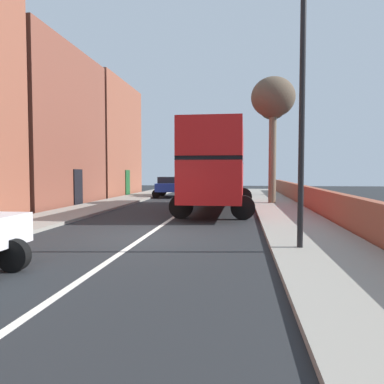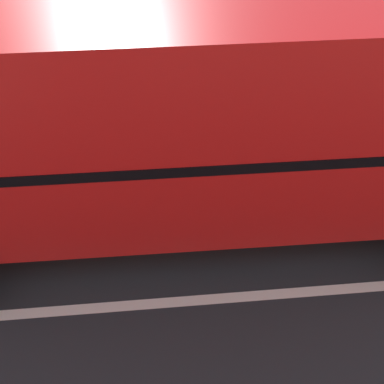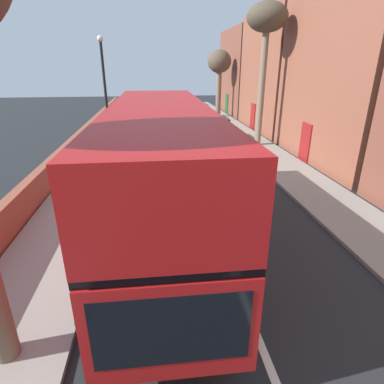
{
  "view_description": "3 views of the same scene",
  "coord_description": "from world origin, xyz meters",
  "px_view_note": "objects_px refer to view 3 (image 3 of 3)",
  "views": [
    {
      "loc": [
        2.86,
        -11.18,
        1.96
      ],
      "look_at": [
        0.87,
        4.23,
        1.12
      ],
      "focal_mm": 35.4,
      "sensor_mm": 36.0,
      "label": 1
    },
    {
      "loc": [
        -2.59,
        8.24,
        6.01
      ],
      "look_at": [
        0.55,
        7.98,
        1.99
      ],
      "focal_mm": 38.94,
      "sensor_mm": 36.0,
      "label": 2
    },
    {
      "loc": [
        1.88,
        16.21,
        5.01
      ],
      "look_at": [
        0.76,
        7.26,
        1.36
      ],
      "focal_mm": 29.34,
      "sensor_mm": 36.0,
      "label": 3
    }
  ],
  "objects_px": {
    "street_tree_left_2": "(267,25)",
    "double_decker_bus": "(161,168)",
    "parked_car_white_left_0": "(215,128)",
    "street_tree_left_0": "(219,65)",
    "parked_car_red_left_1": "(198,112)",
    "lamppost_right": "(105,90)",
    "litter_bin_right": "(109,124)"
  },
  "relations": [
    {
      "from": "double_decker_bus",
      "to": "street_tree_left_2",
      "type": "height_order",
      "value": "street_tree_left_2"
    },
    {
      "from": "parked_car_white_left_0",
      "to": "parked_car_red_left_1",
      "type": "relative_size",
      "value": 0.88
    },
    {
      "from": "litter_bin_right",
      "to": "parked_car_red_left_1",
      "type": "bearing_deg",
      "value": -151.17
    },
    {
      "from": "parked_car_red_left_1",
      "to": "lamppost_right",
      "type": "relative_size",
      "value": 0.71
    },
    {
      "from": "parked_car_white_left_0",
      "to": "parked_car_red_left_1",
      "type": "distance_m",
      "value": 8.27
    },
    {
      "from": "parked_car_white_left_0",
      "to": "litter_bin_right",
      "type": "distance_m",
      "value": 8.76
    },
    {
      "from": "double_decker_bus",
      "to": "parked_car_red_left_1",
      "type": "height_order",
      "value": "double_decker_bus"
    },
    {
      "from": "street_tree_left_2",
      "to": "double_decker_bus",
      "type": "bearing_deg",
      "value": 59.8
    },
    {
      "from": "street_tree_left_2",
      "to": "litter_bin_right",
      "type": "height_order",
      "value": "street_tree_left_2"
    },
    {
      "from": "litter_bin_right",
      "to": "double_decker_bus",
      "type": "bearing_deg",
      "value": 101.66
    },
    {
      "from": "street_tree_left_0",
      "to": "lamppost_right",
      "type": "distance_m",
      "value": 17.34
    },
    {
      "from": "parked_car_red_left_1",
      "to": "lamppost_right",
      "type": "height_order",
      "value": "lamppost_right"
    },
    {
      "from": "double_decker_bus",
      "to": "lamppost_right",
      "type": "relative_size",
      "value": 1.63
    },
    {
      "from": "street_tree_left_2",
      "to": "lamppost_right",
      "type": "distance_m",
      "value": 10.08
    },
    {
      "from": "street_tree_left_0",
      "to": "parked_car_white_left_0",
      "type": "bearing_deg",
      "value": 77.41
    },
    {
      "from": "parked_car_white_left_0",
      "to": "street_tree_left_0",
      "type": "xyz_separation_m",
      "value": [
        -2.41,
        -10.79,
        4.16
      ]
    },
    {
      "from": "double_decker_bus",
      "to": "lamppost_right",
      "type": "xyz_separation_m",
      "value": [
        2.6,
        -9.62,
        1.45
      ]
    },
    {
      "from": "parked_car_white_left_0",
      "to": "litter_bin_right",
      "type": "xyz_separation_m",
      "value": [
        7.8,
        -3.98,
        -0.22
      ]
    },
    {
      "from": "lamppost_right",
      "to": "litter_bin_right",
      "type": "xyz_separation_m",
      "value": [
        1.0,
        -7.83,
        -3.1
      ]
    },
    {
      "from": "double_decker_bus",
      "to": "litter_bin_right",
      "type": "xyz_separation_m",
      "value": [
        3.6,
        -17.44,
        -1.64
      ]
    },
    {
      "from": "street_tree_left_0",
      "to": "litter_bin_right",
      "type": "relative_size",
      "value": 5.43
    },
    {
      "from": "parked_car_white_left_0",
      "to": "street_tree_left_0",
      "type": "bearing_deg",
      "value": -102.59
    },
    {
      "from": "double_decker_bus",
      "to": "litter_bin_right",
      "type": "height_order",
      "value": "double_decker_bus"
    },
    {
      "from": "parked_car_white_left_0",
      "to": "parked_car_red_left_1",
      "type": "bearing_deg",
      "value": -89.99
    },
    {
      "from": "parked_car_red_left_1",
      "to": "street_tree_left_0",
      "type": "bearing_deg",
      "value": -133.73
    },
    {
      "from": "parked_car_white_left_0",
      "to": "street_tree_left_0",
      "type": "distance_m",
      "value": 11.81
    },
    {
      "from": "double_decker_bus",
      "to": "parked_car_white_left_0",
      "type": "xyz_separation_m",
      "value": [
        -4.2,
        -13.46,
        -1.42
      ]
    },
    {
      "from": "double_decker_bus",
      "to": "parked_car_white_left_0",
      "type": "bearing_deg",
      "value": -107.33
    },
    {
      "from": "parked_car_red_left_1",
      "to": "street_tree_left_2",
      "type": "height_order",
      "value": "street_tree_left_2"
    },
    {
      "from": "lamppost_right",
      "to": "parked_car_white_left_0",
      "type": "bearing_deg",
      "value": -150.49
    },
    {
      "from": "double_decker_bus",
      "to": "street_tree_left_0",
      "type": "height_order",
      "value": "street_tree_left_0"
    },
    {
      "from": "parked_car_red_left_1",
      "to": "litter_bin_right",
      "type": "bearing_deg",
      "value": 28.83
    }
  ]
}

